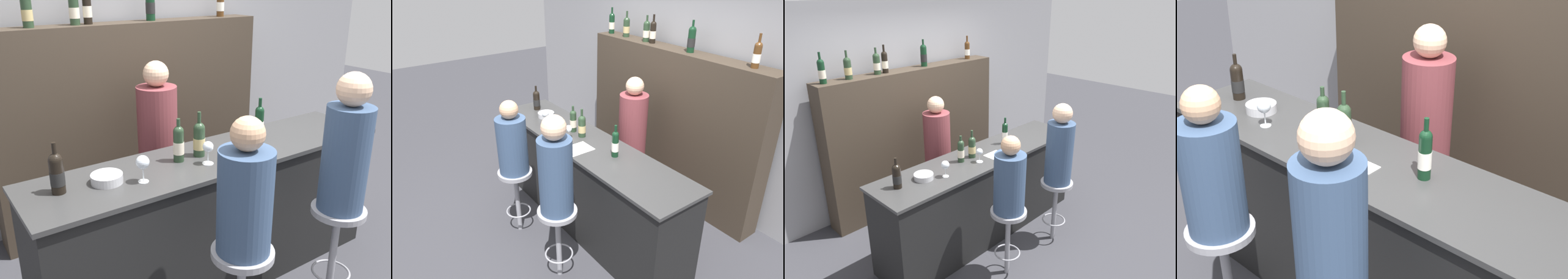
{
  "view_description": "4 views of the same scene",
  "coord_description": "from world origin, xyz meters",
  "views": [
    {
      "loc": [
        -1.69,
        -1.89,
        2.13
      ],
      "look_at": [
        -0.23,
        0.23,
        1.17
      ],
      "focal_mm": 40.0,
      "sensor_mm": 36.0,
      "label": 1
    },
    {
      "loc": [
        2.8,
        -1.75,
        2.75
      ],
      "look_at": [
        0.16,
        0.19,
        1.13
      ],
      "focal_mm": 35.0,
      "sensor_mm": 36.0,
      "label": 2
    },
    {
      "loc": [
        -2.75,
        -2.37,
        2.73
      ],
      "look_at": [
        -0.12,
        0.22,
        1.24
      ],
      "focal_mm": 35.0,
      "sensor_mm": 36.0,
      "label": 3
    },
    {
      "loc": [
        1.72,
        -1.53,
        2.38
      ],
      "look_at": [
        0.16,
        0.23,
        1.17
      ],
      "focal_mm": 50.0,
      "sensor_mm": 36.0,
      "label": 4
    }
  ],
  "objects": [
    {
      "name": "wall_back",
      "position": [
        0.0,
        1.74,
        1.3
      ],
      "size": [
        6.4,
        0.05,
        2.6
      ],
      "color": "gray",
      "rests_on": "ground_plane"
    },
    {
      "name": "wine_bottle_counter_1",
      "position": [
        -0.29,
        0.33,
        1.13
      ],
      "size": [
        0.07,
        0.07,
        0.29
      ],
      "color": "#233823",
      "rests_on": "bar_counter"
    },
    {
      "name": "wine_bottle_counter_3",
      "position": [
        0.4,
        0.33,
        1.14
      ],
      "size": [
        0.07,
        0.07,
        0.32
      ],
      "color": "black",
      "rests_on": "bar_counter"
    },
    {
      "name": "wine_bottle_counter_0",
      "position": [
        -1.09,
        0.33,
        1.13
      ],
      "size": [
        0.08,
        0.08,
        0.3
      ],
      "color": "black",
      "rests_on": "bar_counter"
    },
    {
      "name": "wine_glass_0",
      "position": [
        -0.63,
        0.18,
        1.13
      ],
      "size": [
        0.08,
        0.08,
        0.17
      ],
      "color": "silver",
      "rests_on": "bar_counter"
    },
    {
      "name": "tasting_menu",
      "position": [
        0.08,
        0.11,
        1.01
      ],
      "size": [
        0.21,
        0.3,
        0.0
      ],
      "color": "white",
      "rests_on": "bar_counter"
    },
    {
      "name": "wine_glass_1",
      "position": [
        -0.16,
        0.18,
        1.12
      ],
      "size": [
        0.07,
        0.07,
        0.15
      ],
      "color": "silver",
      "rests_on": "bar_counter"
    },
    {
      "name": "guest_seated_right",
      "position": [
        0.48,
        -0.37,
        1.14
      ],
      "size": [
        0.29,
        0.29,
        0.89
      ],
      "color": "#334766",
      "rests_on": "bar_stool_right"
    },
    {
      "name": "metal_bowl",
      "position": [
        -0.81,
        0.3,
        1.04
      ],
      "size": [
        0.19,
        0.19,
        0.05
      ],
      "color": "#B7B7BC",
      "rests_on": "bar_counter"
    },
    {
      "name": "bar_counter",
      "position": [
        0.0,
        0.28,
        0.51
      ],
      "size": [
        2.66,
        0.61,
        1.01
      ],
      "color": "black",
      "rests_on": "ground_plane"
    },
    {
      "name": "wine_bottle_counter_2",
      "position": [
        -0.13,
        0.33,
        1.13
      ],
      "size": [
        0.08,
        0.08,
        0.31
      ],
      "color": "#233823",
      "rests_on": "bar_counter"
    },
    {
      "name": "back_bar_cabinet",
      "position": [
        0.0,
        1.52,
        0.89
      ],
      "size": [
        2.49,
        0.28,
        1.79
      ],
      "color": "#382D23",
      "rests_on": "ground_plane"
    },
    {
      "name": "guest_seated_left",
      "position": [
        -0.33,
        -0.37,
        1.07
      ],
      "size": [
        0.3,
        0.3,
        0.76
      ],
      "color": "#334766",
      "rests_on": "bar_stool_left"
    },
    {
      "name": "bartender",
      "position": [
        -0.07,
        0.99,
        0.72
      ],
      "size": [
        0.32,
        0.32,
        1.55
      ],
      "color": "brown",
      "rests_on": "ground_plane"
    },
    {
      "name": "bar_stool_left",
      "position": [
        -0.33,
        -0.37,
        0.57
      ],
      "size": [
        0.35,
        0.35,
        0.74
      ],
      "color": "gray",
      "rests_on": "ground_plane"
    }
  ]
}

